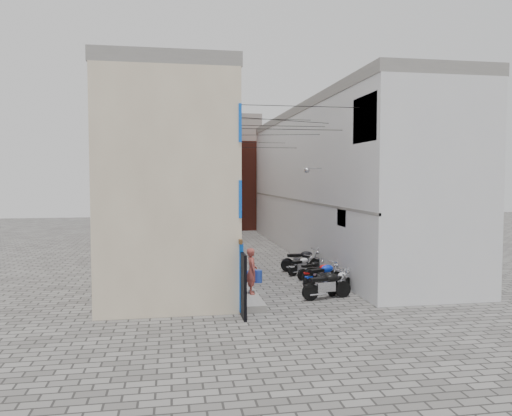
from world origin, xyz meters
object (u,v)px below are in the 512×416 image
motorcycle_c (323,274)px  motorcycle_f (301,265)px  motorcycle_e (312,269)px  water_jug_far (246,276)px  motorcycle_g (302,259)px  person_a (252,271)px  red_crate (248,282)px  person_b (225,253)px  motorcycle_b (340,281)px  water_jug_near (258,276)px  motorcycle_d (321,272)px  motorcycle_a (327,284)px

motorcycle_c → motorcycle_f: (-0.14, 3.11, -0.11)m
motorcycle_e → water_jug_far: size_ratio=3.84×
motorcycle_c → motorcycle_e: motorcycle_c is taller
motorcycle_g → motorcycle_c: bearing=0.0°
person_a → red_crate: size_ratio=4.18×
motorcycle_e → person_b: bearing=-142.5°
motorcycle_b → water_jug_near: bearing=-174.5°
motorcycle_d → water_jug_near: bearing=-105.9°
motorcycle_g → motorcycle_a: bearing=-3.6°
motorcycle_c → water_jug_far: bearing=-149.5°
motorcycle_d → motorcycle_g: 2.89m
motorcycle_c → motorcycle_d: bearing=144.4°
person_b → motorcycle_a: bearing=-112.2°
motorcycle_b → water_jug_far: 4.65m
motorcycle_b → person_b: size_ratio=1.15×
motorcycle_f → motorcycle_g: motorcycle_g is taller
motorcycle_e → motorcycle_f: motorcycle_f is taller
motorcycle_a → person_a: size_ratio=1.18×
motorcycle_c → red_crate: motorcycle_c is taller
motorcycle_c → water_jug_near: (-2.52, 1.68, -0.33)m
motorcycle_d → red_crate: 3.29m
motorcycle_a → person_b: size_ratio=1.34×
motorcycle_d → motorcycle_g: motorcycle_g is taller
motorcycle_a → motorcycle_e: 3.84m
motorcycle_f → motorcycle_c: bearing=-27.8°
motorcycle_a → water_jug_far: size_ratio=4.71×
person_a → water_jug_near: (0.81, 3.16, -0.86)m
red_crate → person_a: bearing=-96.0°
motorcycle_d → red_crate: size_ratio=4.17×
motorcycle_b → person_a: size_ratio=1.01×
motorcycle_a → motorcycle_b: 1.17m
motorcycle_c → motorcycle_d: size_ratio=1.19×
motorcycle_g → water_jug_near: 3.49m
motorcycle_a → motorcycle_e: bearing=161.7°
water_jug_far → red_crate: water_jug_far is taller
person_a → water_jug_far: size_ratio=3.99×
motorcycle_d → red_crate: (-3.26, 0.26, -0.38)m
motorcycle_a → motorcycle_e: size_ratio=1.23×
motorcycle_d → water_jug_near: (-2.74, 0.63, -0.23)m
motorcycle_d → red_crate: motorcycle_d is taller
motorcycle_f → water_jug_near: motorcycle_f is taller
motorcycle_g → red_crate: motorcycle_g is taller
motorcycle_f → water_jug_far: 3.05m
motorcycle_a → red_crate: size_ratio=4.93×
motorcycle_d → motorcycle_b: bearing=2.3°
motorcycle_d → motorcycle_f: bearing=-173.3°
motorcycle_e → person_b: (-3.89, 2.00, 0.54)m
motorcycle_c → motorcycle_g: size_ratio=0.97×
motorcycle_g → person_a: (-3.45, -5.42, 0.51)m
motorcycle_g → person_b: person_b is taller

